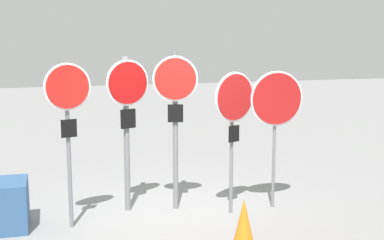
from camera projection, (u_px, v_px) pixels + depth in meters
name	position (u px, v px, depth m)	size (l,w,h in m)	color
ground_plane	(174.00, 213.00, 8.52)	(40.00, 40.00, 0.00)	gray
stop_sign_0	(68.00, 107.00, 7.59)	(0.66, 0.20, 2.44)	slate
stop_sign_1	(127.00, 108.00, 8.36)	(0.69, 0.26, 2.48)	slate
stop_sign_2	(175.00, 104.00, 8.44)	(0.70, 0.20, 2.55)	slate
stop_sign_3	(234.00, 108.00, 8.23)	(0.72, 0.34, 2.26)	slate
stop_sign_4	(276.00, 105.00, 8.50)	(0.88, 0.11, 2.25)	slate
traffic_cone_0	(244.00, 223.00, 7.14)	(0.36, 0.36, 0.68)	black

